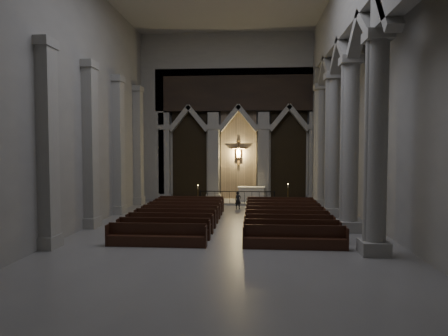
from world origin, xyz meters
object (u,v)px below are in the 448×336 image
object	(u,v)px
candle_stand_right	(288,200)
altar	(251,194)
altar_rail	(237,196)
pews	(231,220)
worshipper	(238,200)
candle_stand_left	(198,200)

from	to	relation	value
candle_stand_right	altar	bearing A→B (deg)	144.33
altar_rail	pews	xyz separation A→B (m)	(0.00, -6.88, -0.37)
altar	altar_rail	world-z (taller)	altar
altar_rail	worshipper	distance (m)	1.57
candle_stand_left	candle_stand_right	xyz separation A→B (m)	(5.99, -0.30, 0.05)
candle_stand_left	altar_rail	bearing A→B (deg)	1.13
pews	worshipper	distance (m)	5.33
altar	altar_rail	size ratio (longest dim) A/B	0.38
altar	candle_stand_left	distance (m)	3.87
pews	worshipper	bearing A→B (deg)	88.57
worshipper	altar_rail	bearing A→B (deg)	74.45
worshipper	altar	bearing A→B (deg)	54.17
altar_rail	candle_stand_right	xyz separation A→B (m)	(3.36, -0.35, -0.24)
altar_rail	worshipper	size ratio (longest dim) A/B	4.56
altar_rail	candle_stand_left	xyz separation A→B (m)	(-2.64, -0.05, -0.29)
candle_stand_left	worshipper	world-z (taller)	candle_stand_left
pews	altar	bearing A→B (deg)	83.48
altar_rail	worshipper	xyz separation A→B (m)	(0.13, -1.56, -0.11)
pews	worshipper	size ratio (longest dim) A/B	8.48
altar	worshipper	world-z (taller)	altar
candle_stand_left	pews	bearing A→B (deg)	-68.90
altar	worshipper	distance (m)	3.06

